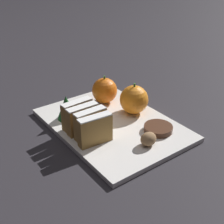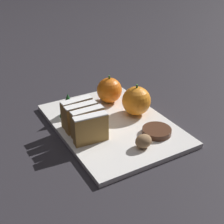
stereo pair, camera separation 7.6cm
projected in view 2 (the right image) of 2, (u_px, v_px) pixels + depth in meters
ground_plane at (112, 127)px, 0.78m from camera, size 6.00×6.00×0.00m
serving_platter at (112, 125)px, 0.78m from camera, size 0.26×0.36×0.01m
stollen_slice_front at (91, 129)px, 0.68m from camera, size 0.08×0.03×0.07m
stollen_slice_second at (88, 122)px, 0.71m from camera, size 0.08×0.02×0.07m
stollen_slice_third at (81, 117)px, 0.73m from camera, size 0.08×0.02×0.07m
stollen_slice_fourth at (77, 112)px, 0.75m from camera, size 0.08×0.02×0.07m
orange_near at (109, 90)px, 0.86m from camera, size 0.07×0.07×0.08m
orange_far at (136, 101)px, 0.80m from camera, size 0.07×0.07×0.08m
walnut at (144, 141)px, 0.67m from camera, size 0.04×0.03×0.03m
chocolate_cookie at (157, 131)px, 0.73m from camera, size 0.07×0.07×0.01m
evergreen_sprig at (68, 105)px, 0.79m from camera, size 0.05×0.05×0.06m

